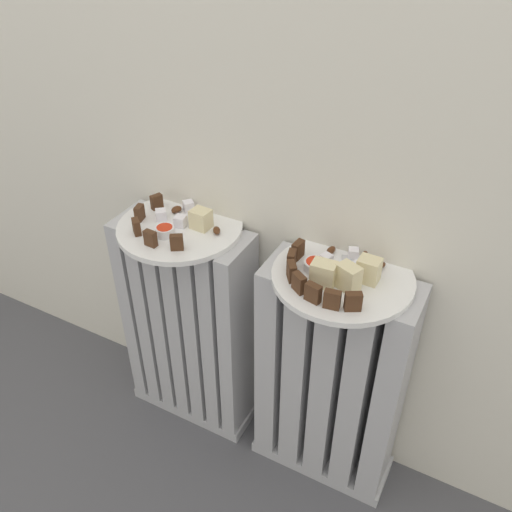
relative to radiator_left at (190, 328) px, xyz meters
name	(u,v)px	position (x,y,z in m)	size (l,w,h in m)	color
radiator_left	(190,328)	(0.00, 0.00, 0.00)	(0.34, 0.13, 0.58)	#B2B2B7
radiator_right	(330,382)	(0.38, 0.00, 0.00)	(0.34, 0.13, 0.58)	#B2B2B7
plate_left	(180,227)	(0.00, 0.00, 0.30)	(0.28, 0.28, 0.01)	white
plate_right	(343,277)	(0.38, 0.00, 0.30)	(0.28, 0.28, 0.01)	white
dark_cake_slice_left_0	(157,202)	(-0.09, 0.04, 0.33)	(0.03, 0.01, 0.03)	#472B19
dark_cake_slice_left_1	(140,213)	(-0.09, -0.02, 0.33)	(0.03, 0.01, 0.03)	#472B19
dark_cake_slice_left_2	(137,227)	(-0.06, -0.07, 0.33)	(0.03, 0.01, 0.03)	#472B19
dark_cake_slice_left_3	(150,238)	(-0.01, -0.09, 0.33)	(0.03, 0.01, 0.03)	#472B19
dark_cake_slice_left_4	(177,242)	(0.05, -0.08, 0.33)	(0.03, 0.01, 0.03)	#472B19
marble_cake_slice_left_0	(201,219)	(0.05, 0.01, 0.33)	(0.04, 0.04, 0.04)	beige
turkish_delight_left_0	(189,206)	(-0.02, 0.06, 0.32)	(0.02, 0.02, 0.02)	white
turkish_delight_left_1	(180,221)	(0.00, 0.00, 0.32)	(0.02, 0.02, 0.02)	white
turkish_delight_left_2	(161,215)	(-0.05, 0.00, 0.32)	(0.02, 0.02, 0.02)	white
medjool_date_left_0	(217,230)	(0.09, 0.01, 0.32)	(0.02, 0.02, 0.01)	#4C2814
medjool_date_left_1	(176,209)	(-0.04, 0.04, 0.32)	(0.03, 0.02, 0.02)	#4C2814
jam_bowl_left	(165,231)	(0.00, -0.05, 0.32)	(0.04, 0.04, 0.02)	white
dark_cake_slice_right_0	(298,250)	(0.28, 0.01, 0.33)	(0.03, 0.01, 0.04)	#472B19
dark_cake_slice_right_1	(292,260)	(0.28, -0.03, 0.33)	(0.03, 0.01, 0.04)	#472B19
dark_cake_slice_right_2	(292,271)	(0.30, -0.06, 0.33)	(0.03, 0.01, 0.04)	#472B19
dark_cake_slice_right_3	(299,283)	(0.33, -0.09, 0.33)	(0.03, 0.01, 0.04)	#472B19
dark_cake_slice_right_4	(313,293)	(0.36, -0.10, 0.33)	(0.03, 0.01, 0.04)	#472B19
dark_cake_slice_right_5	(332,299)	(0.40, -0.10, 0.33)	(0.03, 0.01, 0.04)	#472B19
dark_cake_slice_right_6	(353,302)	(0.43, -0.09, 0.33)	(0.03, 0.01, 0.04)	#472B19
marble_cake_slice_right_0	(348,277)	(0.40, -0.04, 0.33)	(0.04, 0.03, 0.05)	beige
marble_cake_slice_right_1	(369,270)	(0.43, 0.01, 0.33)	(0.04, 0.03, 0.05)	beige
marble_cake_slice_right_2	(323,274)	(0.36, -0.05, 0.33)	(0.05, 0.03, 0.05)	beige
turkish_delight_right_0	(353,253)	(0.38, 0.06, 0.32)	(0.02, 0.02, 0.02)	white
turkish_delight_right_1	(358,267)	(0.40, 0.03, 0.32)	(0.02, 0.02, 0.02)	white
turkish_delight_right_2	(326,259)	(0.34, 0.02, 0.32)	(0.02, 0.02, 0.02)	white
turkish_delight_right_3	(343,269)	(0.38, 0.00, 0.32)	(0.02, 0.02, 0.02)	white
medjool_date_right_0	(331,250)	(0.33, 0.06, 0.32)	(0.03, 0.01, 0.01)	#4C2814
medjool_date_right_1	(379,265)	(0.44, 0.05, 0.32)	(0.03, 0.01, 0.02)	#4C2814
medjool_date_right_2	(367,251)	(0.40, 0.09, 0.32)	(0.03, 0.01, 0.02)	#4C2814
jam_bowl_right	(315,265)	(0.33, -0.01, 0.32)	(0.05, 0.05, 0.02)	white
fork	(347,267)	(0.38, 0.03, 0.31)	(0.05, 0.09, 0.00)	#B7B7BC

